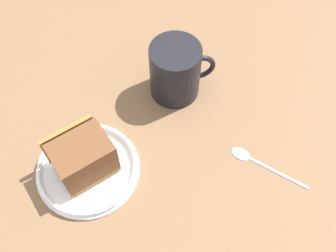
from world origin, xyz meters
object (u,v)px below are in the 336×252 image
Objects in this scene: cake_slice at (80,156)px; teaspoon at (253,159)px; small_plate at (85,167)px; tea_mug at (176,71)px.

cake_slice reaches higher than teaspoon.
small_plate is 1.53× the size of tea_mug.
cake_slice is at bearing 154.03° from tea_mug.
cake_slice is 25.55cm from teaspoon.
tea_mug reaches higher than small_plate.
tea_mug is at bearing 58.08° from teaspoon.
tea_mug reaches higher than teaspoon.
cake_slice is 20.01cm from tea_mug.
cake_slice is at bearing 50.90° from small_plate.
teaspoon is at bearing -70.02° from cake_slice.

